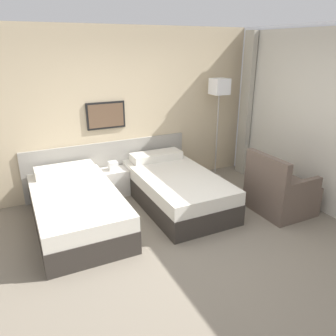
# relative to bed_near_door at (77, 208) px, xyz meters

# --- Properties ---
(ground_plane) EXTENTS (16.00, 16.00, 0.00)m
(ground_plane) POSITION_rel_bed_near_door_xyz_m (1.13, -1.20, -0.27)
(ground_plane) COLOR slate
(wall_headboard) EXTENTS (10.00, 0.10, 2.70)m
(wall_headboard) POSITION_rel_bed_near_door_xyz_m (1.11, 1.06, 1.03)
(wall_headboard) COLOR #C6B28E
(wall_headboard) RESTS_ON ground_plane
(bed_near_door) EXTENTS (1.11, 2.02, 0.65)m
(bed_near_door) POSITION_rel_bed_near_door_xyz_m (0.00, 0.00, 0.00)
(bed_near_door) COLOR #332D28
(bed_near_door) RESTS_ON ground_plane
(bed_near_window) EXTENTS (1.11, 2.02, 0.65)m
(bed_near_window) POSITION_rel_bed_near_door_xyz_m (1.55, 0.00, 0.00)
(bed_near_window) COLOR #332D28
(bed_near_window) RESTS_ON ground_plane
(nightstand) EXTENTS (0.44, 0.36, 0.59)m
(nightstand) POSITION_rel_bed_near_door_xyz_m (0.78, 0.77, -0.03)
(nightstand) COLOR beige
(nightstand) RESTS_ON ground_plane
(floor_lamp) EXTENTS (0.28, 0.28, 1.86)m
(floor_lamp) POSITION_rel_bed_near_door_xyz_m (2.75, 0.67, 1.34)
(floor_lamp) COLOR #9E9993
(floor_lamp) RESTS_ON ground_plane
(armchair) EXTENTS (0.78, 0.83, 0.93)m
(armchair) POSITION_rel_bed_near_door_xyz_m (2.86, -0.90, 0.03)
(armchair) COLOR brown
(armchair) RESTS_ON ground_plane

